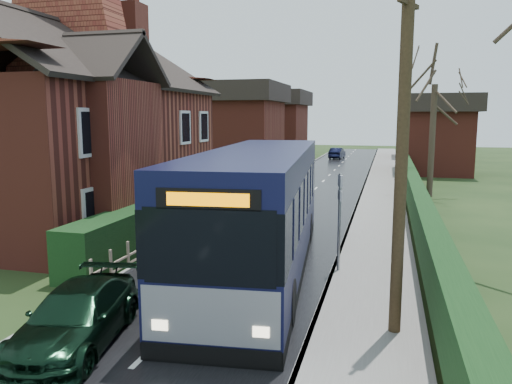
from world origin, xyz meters
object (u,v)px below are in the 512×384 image
(bus, at_px, (259,212))
(car_silver, at_px, (233,200))
(brick_house, at_px, (76,125))
(bus_stop_sign, at_px, (340,208))
(car_green, at_px, (77,317))
(telegraph_pole, at_px, (401,163))

(bus, relative_size, car_silver, 3.40)
(brick_house, relative_size, bus_stop_sign, 4.75)
(bus, bearing_deg, brick_house, 147.52)
(brick_house, bearing_deg, car_green, -56.28)
(bus_stop_sign, height_order, telegraph_pole, telegraph_pole)
(bus_stop_sign, distance_m, telegraph_pole, 4.69)
(car_silver, bearing_deg, brick_house, -150.56)
(brick_house, height_order, bus_stop_sign, brick_house)
(brick_house, bearing_deg, car_silver, 33.53)
(brick_house, bearing_deg, bus, -26.79)
(bus_stop_sign, relative_size, telegraph_pole, 0.41)
(brick_house, xyz_separation_m, bus_stop_sign, (11.93, -4.57, -2.35))
(bus, xyz_separation_m, car_silver, (-3.60, 8.75, -1.23))
(car_silver, distance_m, telegraph_pole, 15.00)
(car_green, distance_m, telegraph_pole, 7.43)
(telegraph_pole, bearing_deg, brick_house, 170.29)
(bus, distance_m, bus_stop_sign, 2.41)
(car_green, height_order, telegraph_pole, telegraph_pole)
(car_silver, bearing_deg, bus_stop_sign, -58.87)
(car_silver, bearing_deg, telegraph_pole, -62.89)
(bus_stop_sign, bearing_deg, telegraph_pole, -84.52)
(telegraph_pole, bearing_deg, bus_stop_sign, 134.35)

